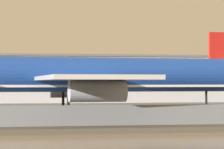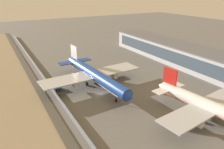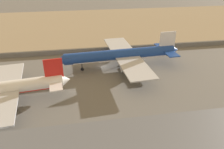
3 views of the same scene
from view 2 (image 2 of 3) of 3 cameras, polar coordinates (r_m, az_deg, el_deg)
ground_plane at (r=88.74m, az=-3.31°, el=-5.22°), size 500.00×500.00×0.00m
shoreline_seawall at (r=82.89m, az=-16.26°, el=-7.97°), size 320.00×3.00×0.50m
perimeter_fence at (r=83.34m, az=-13.32°, el=-6.80°), size 280.00×0.10×2.29m
cargo_jet_blue at (r=94.27m, az=-4.79°, el=-0.03°), size 52.55×45.61×14.14m
passenger_jet_white_red at (r=75.59m, az=24.33°, el=-7.94°), size 44.69×38.55×13.35m
baggage_tug at (r=95.21m, az=-13.77°, el=-3.38°), size 3.56×3.03×1.80m
terminal_building at (r=131.18m, az=16.90°, el=5.33°), size 102.71×18.23×10.91m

